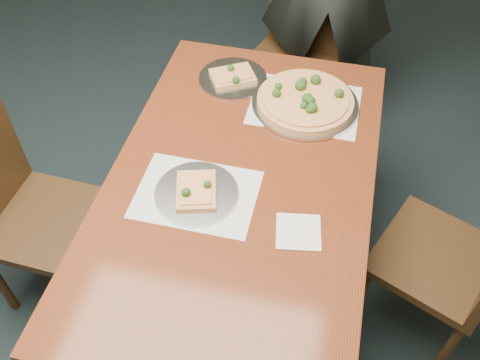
% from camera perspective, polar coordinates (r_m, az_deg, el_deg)
% --- Properties ---
extents(ground, '(8.00, 8.00, 0.00)m').
position_cam_1_polar(ground, '(2.35, -11.66, -17.99)').
color(ground, black).
rests_on(ground, ground).
extents(dining_table, '(0.90, 1.50, 0.75)m').
position_cam_1_polar(dining_table, '(1.90, 0.00, -1.84)').
color(dining_table, '#502110').
rests_on(dining_table, ground).
extents(chair_far, '(0.53, 0.53, 0.91)m').
position_cam_1_polar(chair_far, '(2.83, 5.85, 13.70)').
color(chair_far, black).
rests_on(chair_far, ground).
extents(chair_left, '(0.44, 0.44, 0.91)m').
position_cam_1_polar(chair_left, '(2.21, -22.19, -2.68)').
color(chair_left, black).
rests_on(chair_left, ground).
extents(chair_right, '(0.55, 0.55, 0.91)m').
position_cam_1_polar(chair_right, '(2.07, 22.70, -7.94)').
color(chair_right, black).
rests_on(chair_right, ground).
extents(placemat_main, '(0.42, 0.32, 0.00)m').
position_cam_1_polar(placemat_main, '(2.12, 6.91, 7.94)').
color(placemat_main, white).
rests_on(placemat_main, dining_table).
extents(placemat_near, '(0.40, 0.30, 0.00)m').
position_cam_1_polar(placemat_near, '(1.79, -4.66, -1.51)').
color(placemat_near, white).
rests_on(placemat_near, dining_table).
extents(pizza_pan, '(0.42, 0.42, 0.08)m').
position_cam_1_polar(pizza_pan, '(2.11, 6.98, 8.41)').
color(pizza_pan, silver).
rests_on(pizza_pan, dining_table).
extents(slice_plate_near, '(0.28, 0.28, 0.06)m').
position_cam_1_polar(slice_plate_near, '(1.78, -4.69, -1.26)').
color(slice_plate_near, silver).
rests_on(slice_plate_near, dining_table).
extents(slice_plate_far, '(0.28, 0.28, 0.06)m').
position_cam_1_polar(slice_plate_far, '(2.22, -0.78, 10.90)').
color(slice_plate_far, silver).
rests_on(slice_plate_far, dining_table).
extents(napkin, '(0.16, 0.16, 0.01)m').
position_cam_1_polar(napkin, '(1.70, 6.25, -5.52)').
color(napkin, white).
rests_on(napkin, dining_table).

